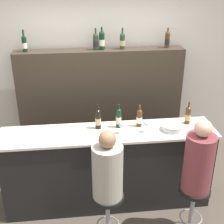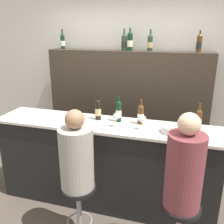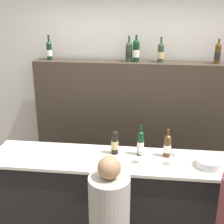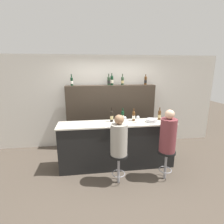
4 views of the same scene
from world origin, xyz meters
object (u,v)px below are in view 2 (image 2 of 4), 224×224
(bar_stool_right, at_px, (179,218))
(guest_seated_right, at_px, (185,168))
(wine_glass_1, at_px, (143,119))
(wine_bottle_counter_0, at_px, (98,109))
(wine_bottle_backbar_1, at_px, (124,42))
(metal_bowl, at_px, (174,129))
(wine_bottle_backbar_0, at_px, (63,41))
(wine_bottle_counter_3, at_px, (198,119))
(wine_bottle_counter_1, at_px, (119,111))
(wine_bottle_backbar_3, at_px, (150,43))
(wine_bottle_backbar_4, at_px, (199,43))
(guest_seated_left, at_px, (76,155))
(wine_bottle_counter_2, at_px, (141,114))
(wine_bottle_backbar_2, at_px, (130,41))
(bar_stool_left, at_px, (79,198))
(wine_glass_0, at_px, (116,117))

(bar_stool_right, height_order, guest_seated_right, guest_seated_right)
(wine_glass_1, relative_size, guest_seated_right, 0.19)
(wine_bottle_counter_0, bearing_deg, wine_bottle_backbar_1, 86.82)
(metal_bowl, bearing_deg, wine_bottle_backbar_0, 147.27)
(wine_bottle_counter_3, relative_size, guest_seated_right, 0.34)
(metal_bowl, distance_m, bar_stool_right, 0.85)
(wine_bottle_counter_1, bearing_deg, wine_bottle_backbar_3, 79.74)
(wine_bottle_backbar_1, height_order, wine_glass_1, wine_bottle_backbar_1)
(wine_bottle_backbar_4, relative_size, guest_seated_left, 0.36)
(wine_bottle_counter_2, relative_size, wine_bottle_backbar_4, 0.99)
(wine_bottle_backbar_4, relative_size, metal_bowl, 1.16)
(bar_stool_right, bearing_deg, wine_bottle_backbar_2, 116.55)
(wine_bottle_backbar_4, height_order, bar_stool_left, wine_bottle_backbar_4)
(wine_bottle_counter_1, distance_m, wine_bottle_backbar_2, 1.26)
(wine_glass_1, distance_m, guest_seated_left, 0.80)
(wine_bottle_counter_2, height_order, wine_bottle_backbar_4, wine_bottle_backbar_4)
(wine_bottle_counter_2, xyz_separation_m, wine_bottle_backbar_2, (-0.37, 1.02, 0.74))
(wine_bottle_counter_1, bearing_deg, wine_glass_1, -28.02)
(wine_bottle_counter_1, height_order, wine_bottle_counter_3, wine_bottle_counter_1)
(wine_bottle_counter_2, relative_size, guest_seated_left, 0.36)
(wine_bottle_counter_1, xyz_separation_m, wine_bottle_backbar_4, (0.84, 1.02, 0.72))
(wine_bottle_counter_1, relative_size, bar_stool_right, 0.49)
(wine_bottle_backbar_2, height_order, wine_bottle_backbar_4, wine_bottle_backbar_2)
(guest_seated_left, bearing_deg, wine_glass_0, 67.98)
(wine_bottle_backbar_0, xyz_separation_m, bar_stool_right, (1.95, -1.75, -1.42))
(wine_bottle_counter_0, distance_m, wine_bottle_counter_1, 0.25)
(wine_bottle_counter_3, height_order, wine_bottle_backbar_2, wine_bottle_backbar_2)
(wine_bottle_backbar_3, xyz_separation_m, bar_stool_left, (-0.40, -1.75, -1.42))
(wine_bottle_counter_2, relative_size, bar_stool_left, 0.46)
(wine_bottle_backbar_4, bearing_deg, guest_seated_left, -121.13)
(wine_bottle_backbar_1, distance_m, bar_stool_right, 2.45)
(wine_bottle_counter_0, bearing_deg, bar_stool_right, -35.77)
(bar_stool_left, bearing_deg, wine_bottle_counter_2, 57.24)
(bar_stool_left, bearing_deg, wine_bottle_counter_3, 33.87)
(wine_bottle_counter_3, relative_size, wine_bottle_backbar_0, 0.97)
(bar_stool_left, bearing_deg, wine_bottle_backbar_1, 89.41)
(metal_bowl, bearing_deg, wine_bottle_counter_1, 166.51)
(wine_bottle_backbar_4, bearing_deg, metal_bowl, -100.01)
(wine_glass_0, xyz_separation_m, guest_seated_right, (0.75, -0.57, -0.18))
(wine_bottle_counter_1, xyz_separation_m, bar_stool_left, (-0.21, -0.73, -0.71))
(wine_bottle_counter_3, relative_size, wine_bottle_backbar_1, 0.96)
(wine_bottle_counter_1, xyz_separation_m, wine_bottle_counter_3, (0.88, 0.00, -0.01))
(wine_bottle_counter_1, height_order, wine_bottle_backbar_1, wine_bottle_backbar_1)
(wine_bottle_backbar_4, relative_size, wine_glass_1, 1.80)
(wine_bottle_counter_0, xyz_separation_m, wine_bottle_backbar_3, (0.44, 1.02, 0.72))
(wine_glass_0, bearing_deg, wine_bottle_backbar_1, 100.15)
(wine_bottle_counter_0, distance_m, bar_stool_right, 1.44)
(wine_bottle_counter_2, bearing_deg, wine_bottle_backbar_0, 144.80)
(wine_bottle_counter_2, height_order, wine_glass_1, wine_bottle_counter_2)
(wine_bottle_backbar_0, bearing_deg, wine_glass_1, -38.36)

